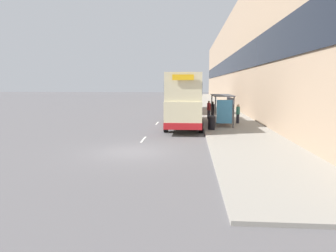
{
  "coord_description": "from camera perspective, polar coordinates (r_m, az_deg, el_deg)",
  "views": [
    {
      "loc": [
        2.96,
        -15.15,
        3.53
      ],
      "look_at": [
        0.73,
        14.77,
        -0.71
      ],
      "focal_mm": 32.0,
      "sensor_mm": 36.0,
      "label": 1
    }
  ],
  "objects": [
    {
      "name": "ground_plane",
      "position": [
        15.84,
        -6.64,
        -4.89
      ],
      "size": [
        220.0,
        220.0,
        0.0
      ],
      "primitive_type": "plane",
      "color": "#5B595B"
    },
    {
      "name": "pavement",
      "position": [
        53.88,
        8.03,
        4.29
      ],
      "size": [
        5.0,
        93.0,
        0.14
      ],
      "color": "gray",
      "rests_on": "ground_plane"
    },
    {
      "name": "terrace_facade",
      "position": [
        54.3,
        12.48,
        11.68
      ],
      "size": [
        3.1,
        93.0,
        14.29
      ],
      "color": "#9E846B",
      "rests_on": "ground_plane"
    },
    {
      "name": "lane_mark_0",
      "position": [
        19.16,
        -4.7,
        -2.58
      ],
      "size": [
        0.12,
        2.0,
        0.01
      ],
      "color": "silver",
      "rests_on": "ground_plane"
    },
    {
      "name": "lane_mark_1",
      "position": [
        26.97,
        -2.08,
        0.53
      ],
      "size": [
        0.12,
        2.0,
        0.01
      ],
      "color": "silver",
      "rests_on": "ground_plane"
    },
    {
      "name": "lane_mark_2",
      "position": [
        34.84,
        -0.64,
        2.24
      ],
      "size": [
        0.12,
        2.0,
        0.01
      ],
      "color": "silver",
      "rests_on": "ground_plane"
    },
    {
      "name": "lane_mark_3",
      "position": [
        42.76,
        0.27,
        3.32
      ],
      "size": [
        0.12,
        2.0,
        0.01
      ],
      "color": "silver",
      "rests_on": "ground_plane"
    },
    {
      "name": "lane_mark_4",
      "position": [
        50.69,
        0.9,
        4.06
      ],
      "size": [
        0.12,
        2.0,
        0.01
      ],
      "color": "silver",
      "rests_on": "ground_plane"
    },
    {
      "name": "lane_mark_5",
      "position": [
        58.63,
        1.36,
        4.6
      ],
      "size": [
        0.12,
        2.0,
        0.01
      ],
      "color": "silver",
      "rests_on": "ground_plane"
    },
    {
      "name": "lane_mark_6",
      "position": [
        66.57,
        1.7,
        5.01
      ],
      "size": [
        0.12,
        2.0,
        0.01
      ],
      "color": "silver",
      "rests_on": "ground_plane"
    },
    {
      "name": "lane_mark_7",
      "position": [
        74.52,
        1.98,
        5.34
      ],
      "size": [
        0.12,
        2.0,
        0.01
      ],
      "color": "silver",
      "rests_on": "ground_plane"
    },
    {
      "name": "bus_shelter",
      "position": [
        25.14,
        10.7,
        4.14
      ],
      "size": [
        1.6,
        4.2,
        2.48
      ],
      "color": "#4C4C51",
      "rests_on": "ground_plane"
    },
    {
      "name": "double_decker_bus_near",
      "position": [
        24.89,
        3.15,
        5.17
      ],
      "size": [
        2.85,
        10.48,
        4.3
      ],
      "color": "beige",
      "rests_on": "ground_plane"
    },
    {
      "name": "double_decker_bus_ahead",
      "position": [
        37.98,
        3.73,
        6.15
      ],
      "size": [
        2.85,
        11.04,
        4.3
      ],
      "color": "beige",
      "rests_on": "ground_plane"
    },
    {
      "name": "car_0",
      "position": [
        58.56,
        3.79,
        5.4
      ],
      "size": [
        1.97,
        4.56,
        1.69
      ],
      "color": "navy",
      "rests_on": "ground_plane"
    },
    {
      "name": "car_1",
      "position": [
        77.12,
        3.86,
        6.07
      ],
      "size": [
        2.06,
        4.08,
        1.81
      ],
      "color": "#4C5156",
      "rests_on": "ground_plane"
    },
    {
      "name": "pedestrian_at_shelter",
      "position": [
        27.68,
        8.47,
        2.84
      ],
      "size": [
        0.36,
        0.36,
        1.8
      ],
      "color": "#23232D",
      "rests_on": "ground_plane"
    },
    {
      "name": "pedestrian_1",
      "position": [
        29.69,
        7.78,
        3.15
      ],
      "size": [
        0.35,
        0.35,
        1.75
      ],
      "color": "#23232D",
      "rests_on": "ground_plane"
    },
    {
      "name": "pedestrian_2",
      "position": [
        26.49,
        13.18,
        2.32
      ],
      "size": [
        0.33,
        0.33,
        1.65
      ],
      "color": "#23232D",
      "rests_on": "ground_plane"
    },
    {
      "name": "litter_bin",
      "position": [
        22.49,
        8.28,
        0.65
      ],
      "size": [
        0.55,
        0.55,
        1.05
      ],
      "color": "black",
      "rests_on": "ground_plane"
    }
  ]
}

